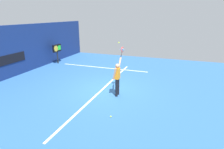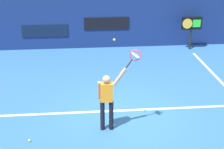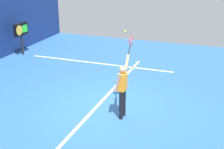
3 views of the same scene
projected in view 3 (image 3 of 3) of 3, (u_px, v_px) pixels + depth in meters
ground_plane at (108, 106)px, 10.83m from camera, size 18.00×18.00×0.00m
court_baseline at (99, 104)px, 10.93m from camera, size 10.00×0.10×0.01m
court_sideline at (99, 63)px, 15.04m from camera, size 0.10×7.00×0.01m
tennis_player at (123, 87)px, 9.76m from camera, size 0.81×0.31×1.91m
tennis_racket at (131, 42)px, 9.99m from camera, size 0.48×0.27×0.60m
tennis_ball at (125, 31)px, 9.35m from camera, size 0.07×0.07×0.07m
scoreboard_clock at (21, 31)px, 15.96m from camera, size 0.96×0.20×1.61m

